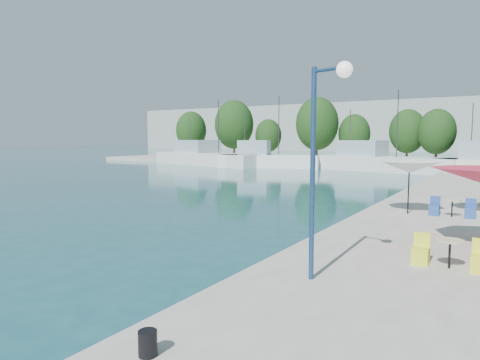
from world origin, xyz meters
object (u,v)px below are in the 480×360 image
Objects in this scene: trawler_01 at (207,158)px; umbrella_white at (409,167)px; trawler_02 at (266,160)px; bollard at (148,343)px; trawler_03 at (378,162)px; street_lamp at (325,133)px.

trawler_01 is 49.21m from umbrella_white.
trawler_02 is 35.57× the size of bollard.
trawler_02 is 0.76× the size of trawler_03.
street_lamp reaches higher than bollard.
trawler_03 reaches higher than street_lamp.
umbrella_white reaches higher than bollard.
trawler_01 is at bearing 136.61° from umbrella_white.
trawler_02 is 14.82m from trawler_03.
trawler_03 is at bearing 105.90° from umbrella_white.
bollard is (-1.05, -4.68, -3.29)m from street_lamp.
trawler_03 reaches higher than umbrella_white.
trawler_01 reaches higher than street_lamp.
trawler_03 is at bearing 17.73° from trawler_01.
umbrella_white is 10.94m from street_lamp.
umbrella_white is (9.72, -34.12, 1.64)m from trawler_03.
trawler_02 is at bearing 116.25° from bollard.
trawler_03 is (14.65, 2.22, -0.00)m from trawler_02.
bollard is at bearing -88.37° from street_lamp.
street_lamp is (24.44, -42.75, 3.02)m from trawler_02.
trawler_03 is 46.13m from street_lamp.
umbrella_white is 0.53× the size of street_lamp.
trawler_03 is at bearing 116.61° from street_lamp.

